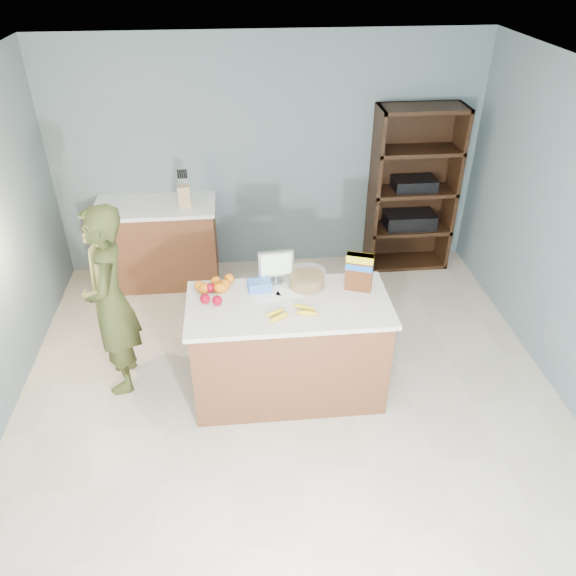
{
  "coord_description": "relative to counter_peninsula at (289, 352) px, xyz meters",
  "views": [
    {
      "loc": [
        -0.35,
        -3.2,
        3.32
      ],
      "look_at": [
        0.0,
        0.35,
        1.0
      ],
      "focal_mm": 35.0,
      "sensor_mm": 36.0,
      "label": 1
    }
  ],
  "objects": [
    {
      "name": "person",
      "position": [
        -1.39,
        0.27,
        0.4
      ],
      "size": [
        0.45,
        0.63,
        1.63
      ],
      "primitive_type": "imported",
      "rotation": [
        0.0,
        0.0,
        -1.46
      ],
      "color": "#3A411B",
      "rests_on": "ground"
    },
    {
      "name": "walls",
      "position": [
        0.0,
        -0.3,
        1.24
      ],
      "size": [
        4.52,
        5.02,
        2.51
      ],
      "color": "slate",
      "rests_on": "ground"
    },
    {
      "name": "floor",
      "position": [
        0.0,
        -0.3,
        -0.42
      ],
      "size": [
        4.5,
        5.0,
        0.02
      ],
      "primitive_type": "cube",
      "color": "beige",
      "rests_on": "ground"
    },
    {
      "name": "salad_bowl",
      "position": [
        0.17,
        0.22,
        0.54
      ],
      "size": [
        0.3,
        0.3,
        0.13
      ],
      "color": "#267219",
      "rests_on": "counter_peninsula"
    },
    {
      "name": "cereal_box",
      "position": [
        0.56,
        0.13,
        0.67
      ],
      "size": [
        0.22,
        0.14,
        0.31
      ],
      "color": "#592B14",
      "rests_on": "counter_peninsula"
    },
    {
      "name": "knife_block",
      "position": [
        -0.88,
        1.84,
        0.6
      ],
      "size": [
        0.12,
        0.1,
        0.31
      ],
      "color": "tan",
      "rests_on": "back_cabinet"
    },
    {
      "name": "bananas",
      "position": [
        0.01,
        -0.16,
        0.5
      ],
      "size": [
        0.41,
        0.23,
        0.04
      ],
      "color": "yellow",
      "rests_on": "counter_peninsula"
    },
    {
      "name": "tv",
      "position": [
        -0.07,
        0.3,
        0.64
      ],
      "size": [
        0.28,
        0.12,
        0.28
      ],
      "color": "silver",
      "rests_on": "counter_peninsula"
    },
    {
      "name": "apples",
      "position": [
        -0.59,
        0.1,
        0.52
      ],
      "size": [
        0.17,
        0.26,
        0.08
      ],
      "color": "maroon",
      "rests_on": "counter_peninsula"
    },
    {
      "name": "shelving_unit",
      "position": [
        1.55,
        2.05,
        0.45
      ],
      "size": [
        0.9,
        0.4,
        1.8
      ],
      "color": "black",
      "rests_on": "ground"
    },
    {
      "name": "oranges",
      "position": [
        -0.56,
        0.24,
        0.52
      ],
      "size": [
        0.31,
        0.21,
        0.08
      ],
      "color": "orange",
      "rests_on": "counter_peninsula"
    },
    {
      "name": "back_cabinet",
      "position": [
        -1.2,
        1.9,
        0.04
      ],
      "size": [
        1.24,
        0.62,
        0.9
      ],
      "color": "brown",
      "rests_on": "ground"
    },
    {
      "name": "blue_carton",
      "position": [
        -0.21,
        0.2,
        0.52
      ],
      "size": [
        0.19,
        0.14,
        0.08
      ],
      "primitive_type": "cube",
      "rotation": [
        0.0,
        0.0,
        0.13
      ],
      "color": "blue",
      "rests_on": "counter_peninsula"
    },
    {
      "name": "counter_peninsula",
      "position": [
        0.0,
        0.0,
        0.0
      ],
      "size": [
        1.56,
        0.76,
        0.9
      ],
      "color": "brown",
      "rests_on": "ground"
    },
    {
      "name": "envelopes",
      "position": [
        -0.06,
        0.1,
        0.49
      ],
      "size": [
        0.43,
        0.21,
        0.0
      ],
      "color": "white",
      "rests_on": "counter_peninsula"
    }
  ]
}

